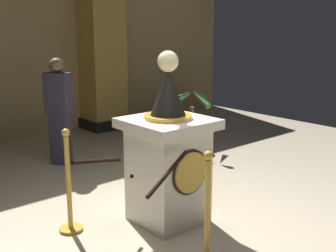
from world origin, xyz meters
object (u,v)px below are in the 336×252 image
potted_palm_right (192,132)px  bystander_guest (59,109)px  pedestal_clock (168,158)px  stanchion_far (207,227)px  stanchion_near (69,196)px

potted_palm_right → bystander_guest: (-1.99, 0.76, 0.52)m
pedestal_clock → stanchion_far: pedestal_clock is taller
bystander_guest → potted_palm_right: bearing=-21.0°
pedestal_clock → stanchion_near: pedestal_clock is taller
stanchion_far → potted_palm_right: size_ratio=0.97×
potted_palm_right → bystander_guest: bystander_guest is taller
potted_palm_right → bystander_guest: bearing=159.0°
pedestal_clock → bystander_guest: 2.53m
pedestal_clock → potted_palm_right: 2.72m
pedestal_clock → potted_palm_right: bearing=40.9°
pedestal_clock → bystander_guest: pedestal_clock is taller
stanchion_far → bystander_guest: size_ratio=0.65×
stanchion_far → potted_palm_right: 3.56m
stanchion_far → bystander_guest: 3.47m
stanchion_far → bystander_guest: bearing=83.6°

